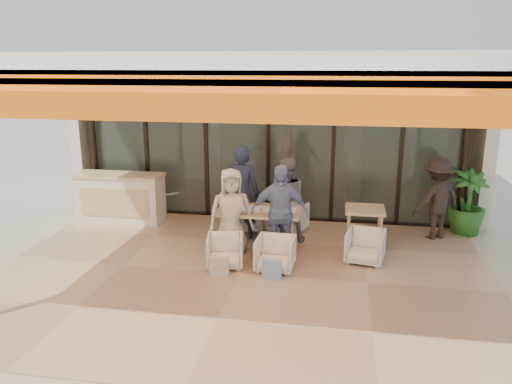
{
  "coord_description": "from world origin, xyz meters",
  "views": [
    {
      "loc": [
        1.52,
        -7.25,
        3.31
      ],
      "look_at": [
        0.1,
        0.9,
        1.15
      ],
      "focal_mm": 35.0,
      "sensor_mm": 36.0,
      "label": 1
    }
  ],
  "objects_px": {
    "dining_table": "(259,212)",
    "side_chair": "(365,245)",
    "diner_periwinkle": "(279,213)",
    "potted_palm": "(467,202)",
    "diner_cream": "(231,213)",
    "chair_far_left": "(247,215)",
    "chair_near_right": "(275,252)",
    "side_table": "(365,214)",
    "chair_far_right": "(288,216)",
    "chair_near_left": "(225,250)",
    "diner_navy": "(241,193)",
    "standing_woman": "(437,199)",
    "host_counter": "(120,197)",
    "diner_grey": "(286,200)"
  },
  "relations": [
    {
      "from": "chair_far_right",
      "to": "side_chair",
      "type": "bearing_deg",
      "value": 156.81
    },
    {
      "from": "chair_near_right",
      "to": "potted_palm",
      "type": "relative_size",
      "value": 0.48
    },
    {
      "from": "standing_woman",
      "to": "diner_grey",
      "type": "bearing_deg",
      "value": -17.73
    },
    {
      "from": "chair_far_left",
      "to": "standing_woman",
      "type": "relative_size",
      "value": 0.41
    },
    {
      "from": "diner_periwinkle",
      "to": "potted_palm",
      "type": "bearing_deg",
      "value": 22.19
    },
    {
      "from": "chair_far_left",
      "to": "diner_grey",
      "type": "distance_m",
      "value": 1.09
    },
    {
      "from": "host_counter",
      "to": "side_table",
      "type": "distance_m",
      "value": 5.09
    },
    {
      "from": "host_counter",
      "to": "dining_table",
      "type": "bearing_deg",
      "value": -18.47
    },
    {
      "from": "diner_cream",
      "to": "side_chair",
      "type": "height_order",
      "value": "diner_cream"
    },
    {
      "from": "diner_navy",
      "to": "standing_woman",
      "type": "xyz_separation_m",
      "value": [
        3.66,
        0.63,
        -0.13
      ]
    },
    {
      "from": "standing_woman",
      "to": "chair_near_right",
      "type": "bearing_deg",
      "value": 5.45
    },
    {
      "from": "chair_far_left",
      "to": "diner_grey",
      "type": "relative_size",
      "value": 0.4
    },
    {
      "from": "chair_near_right",
      "to": "dining_table",
      "type": "bearing_deg",
      "value": 116.8
    },
    {
      "from": "diner_navy",
      "to": "diner_periwinkle",
      "type": "relative_size",
      "value": 1.1
    },
    {
      "from": "host_counter",
      "to": "side_chair",
      "type": "height_order",
      "value": "host_counter"
    },
    {
      "from": "chair_near_right",
      "to": "diner_cream",
      "type": "xyz_separation_m",
      "value": [
        -0.84,
        0.5,
        0.47
      ]
    },
    {
      "from": "dining_table",
      "to": "chair_far_left",
      "type": "height_order",
      "value": "dining_table"
    },
    {
      "from": "dining_table",
      "to": "side_chair",
      "type": "relative_size",
      "value": 2.38
    },
    {
      "from": "chair_near_right",
      "to": "diner_grey",
      "type": "distance_m",
      "value": 1.48
    },
    {
      "from": "side_chair",
      "to": "diner_cream",
      "type": "bearing_deg",
      "value": -167.39
    },
    {
      "from": "side_table",
      "to": "standing_woman",
      "type": "xyz_separation_m",
      "value": [
        1.36,
        0.69,
        0.15
      ]
    },
    {
      "from": "diner_navy",
      "to": "side_chair",
      "type": "distance_m",
      "value": 2.51
    },
    {
      "from": "chair_near_left",
      "to": "chair_near_right",
      "type": "bearing_deg",
      "value": -10.89
    },
    {
      "from": "side_table",
      "to": "chair_far_right",
      "type": "bearing_deg",
      "value": 158.96
    },
    {
      "from": "host_counter",
      "to": "dining_table",
      "type": "distance_m",
      "value": 3.34
    },
    {
      "from": "chair_near_right",
      "to": "chair_far_right",
      "type": "bearing_deg",
      "value": 92.67
    },
    {
      "from": "dining_table",
      "to": "diner_cream",
      "type": "bearing_deg",
      "value": -132.06
    },
    {
      "from": "chair_far_left",
      "to": "diner_periwinkle",
      "type": "bearing_deg",
      "value": 110.46
    },
    {
      "from": "diner_grey",
      "to": "chair_far_left",
      "type": "bearing_deg",
      "value": -45.37
    },
    {
      "from": "side_chair",
      "to": "standing_woman",
      "type": "distance_m",
      "value": 2.04
    },
    {
      "from": "chair_near_right",
      "to": "diner_cream",
      "type": "height_order",
      "value": "diner_cream"
    },
    {
      "from": "dining_table",
      "to": "side_table",
      "type": "relative_size",
      "value": 2.01
    },
    {
      "from": "diner_cream",
      "to": "diner_periwinkle",
      "type": "relative_size",
      "value": 0.94
    },
    {
      "from": "chair_far_right",
      "to": "standing_woman",
      "type": "bearing_deg",
      "value": -158.59
    },
    {
      "from": "diner_cream",
      "to": "side_table",
      "type": "relative_size",
      "value": 2.11
    },
    {
      "from": "host_counter",
      "to": "potted_palm",
      "type": "distance_m",
      "value": 7.07
    },
    {
      "from": "chair_far_left",
      "to": "side_table",
      "type": "bearing_deg",
      "value": 155.78
    },
    {
      "from": "diner_periwinkle",
      "to": "diner_cream",
      "type": "bearing_deg",
      "value": 173.07
    },
    {
      "from": "chair_far_left",
      "to": "diner_periwinkle",
      "type": "xyz_separation_m",
      "value": [
        0.84,
        -1.4,
        0.51
      ]
    },
    {
      "from": "chair_far_right",
      "to": "chair_near_left",
      "type": "distance_m",
      "value": 2.08
    },
    {
      "from": "side_table",
      "to": "diner_cream",
      "type": "bearing_deg",
      "value": -159.93
    },
    {
      "from": "dining_table",
      "to": "side_chair",
      "type": "distance_m",
      "value": 1.96
    },
    {
      "from": "dining_table",
      "to": "diner_cream",
      "type": "xyz_separation_m",
      "value": [
        -0.41,
        -0.46,
        0.1
      ]
    },
    {
      "from": "diner_grey",
      "to": "chair_near_right",
      "type": "bearing_deg",
      "value": 75.4
    },
    {
      "from": "diner_grey",
      "to": "chair_near_left",
      "type": "bearing_deg",
      "value": 44.43
    },
    {
      "from": "side_chair",
      "to": "chair_far_right",
      "type": "bearing_deg",
      "value": 148.41
    },
    {
      "from": "host_counter",
      "to": "diner_navy",
      "type": "xyz_separation_m",
      "value": [
        2.75,
        -0.61,
        0.38
      ]
    },
    {
      "from": "chair_far_left",
      "to": "chair_near_right",
      "type": "bearing_deg",
      "value": 103.34
    },
    {
      "from": "chair_near_left",
      "to": "diner_navy",
      "type": "bearing_deg",
      "value": 79.11
    },
    {
      "from": "diner_grey",
      "to": "diner_cream",
      "type": "relative_size",
      "value": 1.03
    }
  ]
}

